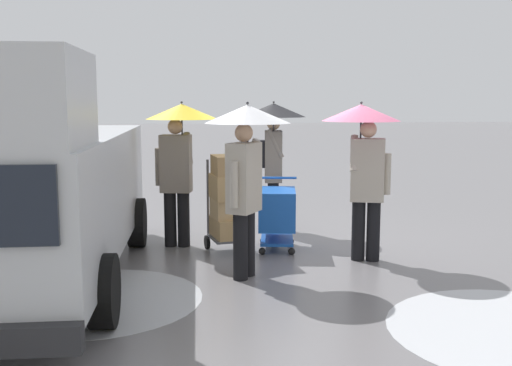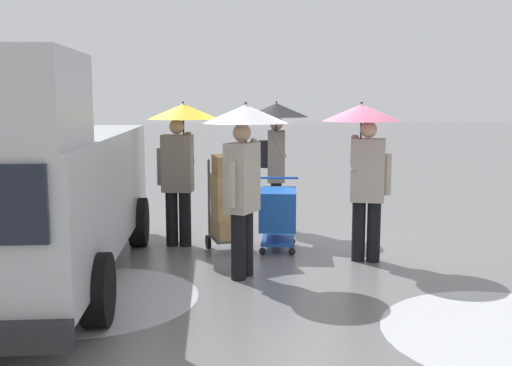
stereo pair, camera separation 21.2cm
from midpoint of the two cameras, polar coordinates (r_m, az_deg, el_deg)
ground_plane at (r=9.22m, az=4.82°, el=-5.70°), size 90.00×90.00×0.00m
slush_patch_near_cluster at (r=6.93m, az=-14.31°, el=-10.54°), size 2.31×2.31×0.01m
cargo_van_parked_right at (r=7.34m, az=-19.83°, el=-0.30°), size 2.35×5.41×2.60m
shopping_cart_vendor at (r=8.68m, az=2.81°, el=-2.70°), size 0.68×0.90×1.02m
hand_dolly_boxes at (r=8.49m, az=-1.91°, el=-1.50°), size 0.62×0.78×1.39m
pedestrian_pink_side at (r=8.08m, az=10.98°, el=3.64°), size 1.04×1.04×2.15m
pedestrian_black_side at (r=9.83m, az=2.51°, el=4.44°), size 1.04×1.04×2.15m
pedestrian_white_side at (r=8.83m, az=-6.48°, el=4.09°), size 1.04×1.04×2.15m
pedestrian_far_side at (r=7.23m, az=-0.30°, el=3.28°), size 1.04×1.04×2.15m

